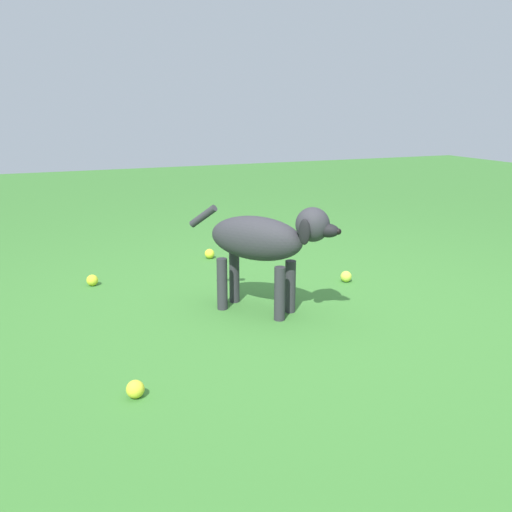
# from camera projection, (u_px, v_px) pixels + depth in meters

# --- Properties ---
(ground) EXTENTS (14.00, 14.00, 0.00)m
(ground) POSITION_uv_depth(u_px,v_px,m) (301.00, 319.00, 2.74)
(ground) COLOR #38722D
(dog) EXTENTS (0.66, 0.56, 0.56)m
(dog) POSITION_uv_depth(u_px,v_px,m) (265.00, 241.00, 2.74)
(dog) COLOR #2D2D33
(dog) RESTS_ON ground
(tennis_ball_0) EXTENTS (0.07, 0.07, 0.07)m
(tennis_ball_0) POSITION_uv_depth(u_px,v_px,m) (210.00, 254.00, 3.81)
(tennis_ball_0) COLOR yellow
(tennis_ball_0) RESTS_ON ground
(tennis_ball_1) EXTENTS (0.07, 0.07, 0.07)m
(tennis_ball_1) POSITION_uv_depth(u_px,v_px,m) (92.00, 280.00, 3.24)
(tennis_ball_1) COLOR #C8D32C
(tennis_ball_1) RESTS_ON ground
(tennis_ball_2) EXTENTS (0.07, 0.07, 0.07)m
(tennis_ball_2) POSITION_uv_depth(u_px,v_px,m) (135.00, 389.00, 2.00)
(tennis_ball_2) COLOR #CFD231
(tennis_ball_2) RESTS_ON ground
(tennis_ball_3) EXTENTS (0.07, 0.07, 0.07)m
(tennis_ball_3) POSITION_uv_depth(u_px,v_px,m) (346.00, 276.00, 3.31)
(tennis_ball_3) COLOR #C2E041
(tennis_ball_3) RESTS_ON ground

